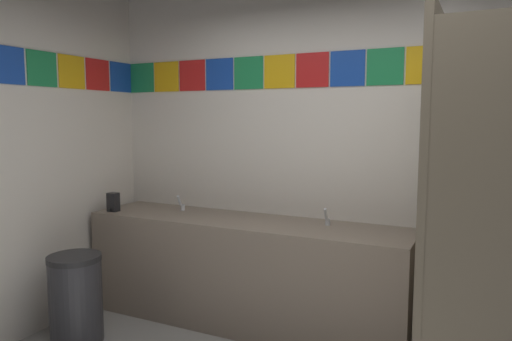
{
  "coord_description": "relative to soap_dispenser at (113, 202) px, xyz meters",
  "views": [
    {
      "loc": [
        0.96,
        -1.83,
        1.64
      ],
      "look_at": [
        -0.47,
        1.1,
        1.27
      ],
      "focal_mm": 33.24,
      "sensor_mm": 36.0,
      "label": 1
    }
  ],
  "objects": [
    {
      "name": "faucet_left",
      "position": [
        0.51,
        0.27,
        -0.03
      ],
      "size": [
        0.04,
        0.1,
        0.14
      ],
      "color": "silver",
      "rests_on": "vanity_counter"
    },
    {
      "name": "faucet_right",
      "position": [
        1.81,
        0.27,
        -0.03
      ],
      "size": [
        0.04,
        0.1,
        0.14
      ],
      "color": "silver",
      "rests_on": "vanity_counter"
    },
    {
      "name": "soap_dispenser",
      "position": [
        0.0,
        0.0,
        0.0
      ],
      "size": [
        0.09,
        0.09,
        0.16
      ],
      "color": "black",
      "rests_on": "vanity_counter"
    },
    {
      "name": "stall_divider",
      "position": [
        2.77,
        -0.55,
        0.14
      ],
      "size": [
        0.92,
        1.55,
        2.12
      ],
      "color": "#726651",
      "rests_on": "ground_plane"
    },
    {
      "name": "trash_bin",
      "position": [
        0.2,
        -0.63,
        -0.6
      ],
      "size": [
        0.38,
        0.38,
        0.65
      ],
      "color": "#333338",
      "rests_on": "ground_plane"
    },
    {
      "name": "wall_back",
      "position": [
        1.88,
        0.53,
        0.44
      ],
      "size": [
        4.14,
        0.09,
        2.71
      ],
      "color": "silver",
      "rests_on": "ground_plane"
    },
    {
      "name": "vanity_counter",
      "position": [
        1.16,
        0.19,
        -0.49
      ],
      "size": [
        2.6,
        0.61,
        0.84
      ],
      "color": "gray",
      "rests_on": "ground_plane"
    }
  ]
}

